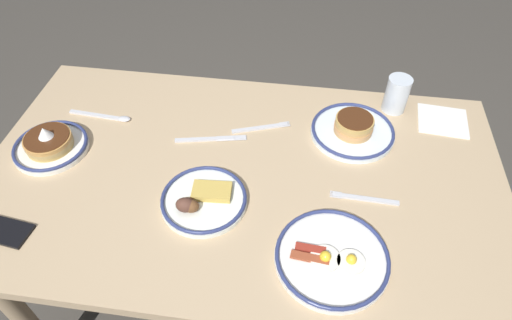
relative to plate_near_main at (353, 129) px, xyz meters
name	(u,v)px	position (x,y,z in m)	size (l,w,h in m)	color
ground_plane	(246,297)	(0.31, 0.21, -0.76)	(6.00, 6.00, 0.00)	#48433C
dining_table	(242,194)	(0.31, 0.21, -0.11)	(1.47, 0.86, 0.74)	tan
plate_near_main	(353,129)	(0.00, 0.00, 0.00)	(0.25, 0.25, 0.06)	white
plate_center_pancakes	(332,258)	(0.05, 0.45, -0.01)	(0.27, 0.27, 0.04)	white
plate_far_companion	(203,200)	(0.39, 0.33, 0.00)	(0.23, 0.23, 0.05)	white
plate_far_side	(50,144)	(0.88, 0.19, 0.00)	(0.21, 0.21, 0.08)	white
drinking_glass	(396,96)	(-0.13, -0.14, 0.03)	(0.07, 0.07, 0.12)	silver
cell_phone	(2,231)	(0.87, 0.48, -0.02)	(0.14, 0.07, 0.01)	black
paper_napkin	(443,121)	(-0.28, -0.10, -0.02)	(0.15, 0.14, 0.00)	white
fork_near	(261,128)	(0.28, 0.01, -0.02)	(0.18, 0.08, 0.01)	silver
fork_far	(364,199)	(-0.03, 0.25, -0.02)	(0.18, 0.02, 0.01)	silver
butter_knife	(211,139)	(0.42, 0.08, -0.02)	(0.21, 0.06, 0.01)	silver
tea_spoon	(108,117)	(0.76, 0.03, -0.02)	(0.21, 0.03, 0.01)	silver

